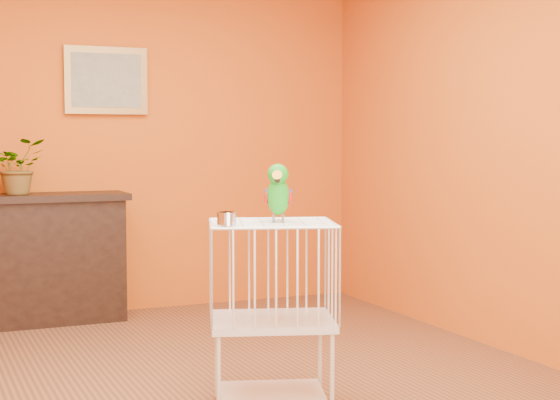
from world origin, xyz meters
name	(u,v)px	position (x,y,z in m)	size (l,w,h in m)	color
ground	(202,391)	(0.00, 0.00, 0.00)	(4.50, 4.50, 0.00)	brown
room_shell	(200,87)	(0.00, 0.00, 1.58)	(4.50, 4.50, 4.50)	#C45712
console_cabinet	(39,259)	(-0.54, 2.03, 0.46)	(1.25, 0.45, 0.93)	black
potted_plant	(19,173)	(-0.67, 1.99, 1.08)	(0.35, 0.39, 0.31)	#26722D
framed_picture	(106,80)	(0.00, 2.22, 1.75)	(0.62, 0.04, 0.50)	#A17839
birdcage	(272,312)	(0.23, -0.40, 0.48)	(0.71, 0.62, 0.92)	silver
feed_cup	(227,219)	(-0.04, -0.48, 0.95)	(0.09, 0.09, 0.06)	silver
parrot	(278,192)	(0.26, -0.41, 1.06)	(0.18, 0.25, 0.29)	#59544C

